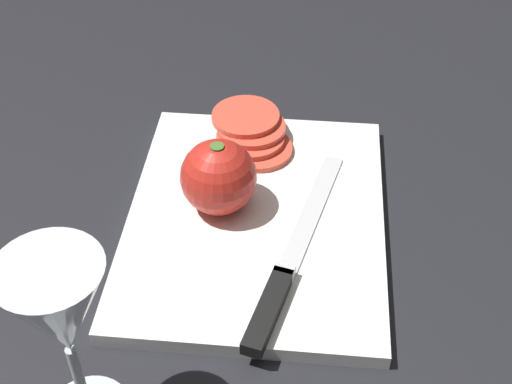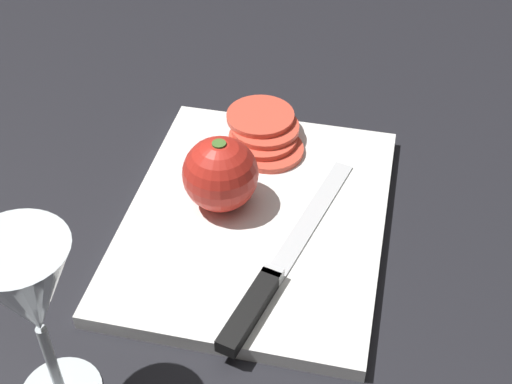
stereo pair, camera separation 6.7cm
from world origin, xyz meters
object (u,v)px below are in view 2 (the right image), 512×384
Objects in this scene: whole_tomato at (220,174)px; knife at (266,286)px; wine_glass at (30,296)px; tomato_slice_stack_near at (265,133)px.

knife is (-0.11, -0.07, -0.03)m from whole_tomato.
tomato_slice_stack_near is (0.35, -0.10, -0.10)m from wine_glass.
wine_glass is at bearing 162.26° from whole_tomato.
wine_glass is 0.23m from knife.
knife is 2.47× the size of tomato_slice_stack_near.
wine_glass reaches higher than knife.
knife is at bearing -47.78° from wine_glass.
wine_glass is 0.64× the size of knife.
knife is at bearing -146.62° from whole_tomato.
wine_glass reaches higher than whole_tomato.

